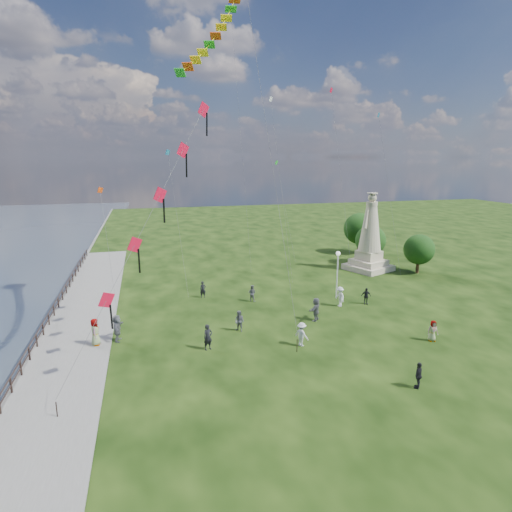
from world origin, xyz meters
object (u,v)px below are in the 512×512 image
object	(u,v)px
statue	(370,241)
person_11	(316,309)
person_1	(239,321)
person_6	(203,290)
person_0	(208,337)
person_8	(340,297)
person_3	(419,375)
person_2	(302,334)
person_5	(117,328)
person_7	(252,293)
person_9	(366,296)
person_10	(95,333)
lamppost	(338,265)
person_4	(433,331)

from	to	relation	value
statue	person_11	xyz separation A→B (m)	(-11.80, -12.96, -2.39)
person_1	person_6	size ratio (longest dim) A/B	1.04
person_0	person_8	bearing A→B (deg)	2.53
statue	person_0	distance (m)	26.39
person_0	person_3	xyz separation A→B (m)	(10.61, -7.85, -0.11)
person_2	person_5	bearing A→B (deg)	41.17
statue	person_8	world-z (taller)	statue
person_5	person_7	size ratio (longest dim) A/B	1.27
person_1	person_9	distance (m)	12.43
person_3	person_8	bearing A→B (deg)	-141.41
person_7	person_10	bearing A→B (deg)	65.07
person_11	person_1	bearing A→B (deg)	-40.69
person_5	person_11	bearing A→B (deg)	-82.55
lamppost	person_10	world-z (taller)	lamppost
person_0	person_10	xyz separation A→B (m)	(-7.32, 2.43, 0.06)
person_11	person_7	bearing A→B (deg)	-103.27
person_3	person_11	xyz separation A→B (m)	(-1.61, 10.95, 0.15)
person_9	person_3	bearing A→B (deg)	-93.49
lamppost	person_0	bearing A→B (deg)	-149.30
person_8	person_10	bearing A→B (deg)	-87.01
person_0	person_3	world-z (taller)	person_0
person_4	person_10	bearing A→B (deg)	177.61
person_0	person_7	size ratio (longest dim) A/B	1.17
person_2	person_9	bearing A→B (deg)	-82.84
person_10	person_6	bearing A→B (deg)	-41.01
person_10	person_11	bearing A→B (deg)	-83.88
person_10	person_11	distance (m)	16.34
person_5	person_6	size ratio (longest dim) A/B	1.26
lamppost	person_0	size ratio (longest dim) A/B	2.49
lamppost	person_7	bearing A→B (deg)	171.46
person_0	person_6	xyz separation A→B (m)	(1.15, 10.97, -0.12)
statue	person_2	bearing A→B (deg)	-152.97
person_1	person_3	bearing A→B (deg)	-6.16
person_0	person_5	size ratio (longest dim) A/B	0.92
person_6	person_7	world-z (taller)	person_6
person_0	person_8	size ratio (longest dim) A/B	1.01
person_3	person_6	size ratio (longest dim) A/B	1.02
lamppost	person_1	distance (m)	11.72
person_2	person_6	world-z (taller)	person_2
person_4	person_7	xyz separation A→B (m)	(-10.15, 11.44, -0.00)
person_1	person_6	bearing A→B (deg)	146.61
person_0	lamppost	bearing A→B (deg)	8.68
person_4	person_9	bearing A→B (deg)	104.87
person_6	person_10	distance (m)	12.03
person_8	person_6	bearing A→B (deg)	-121.98
person_0	person_1	bearing A→B (deg)	20.40
person_0	person_4	distance (m)	15.64
person_3	person_9	bearing A→B (deg)	-151.50
person_10	person_0	bearing A→B (deg)	-104.61
person_4	person_8	xyz separation A→B (m)	(-3.15, 8.22, 0.12)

